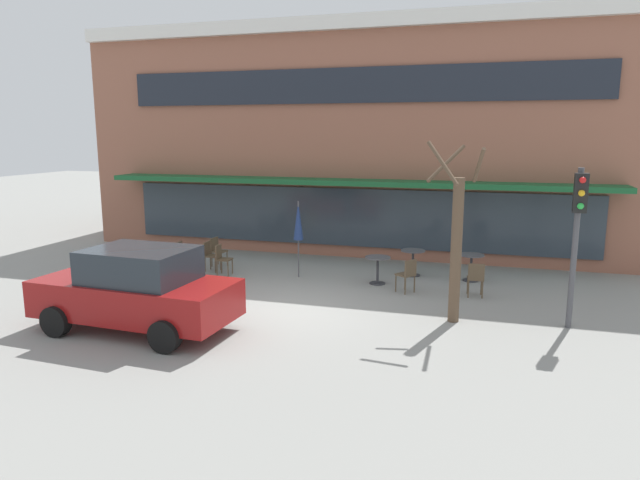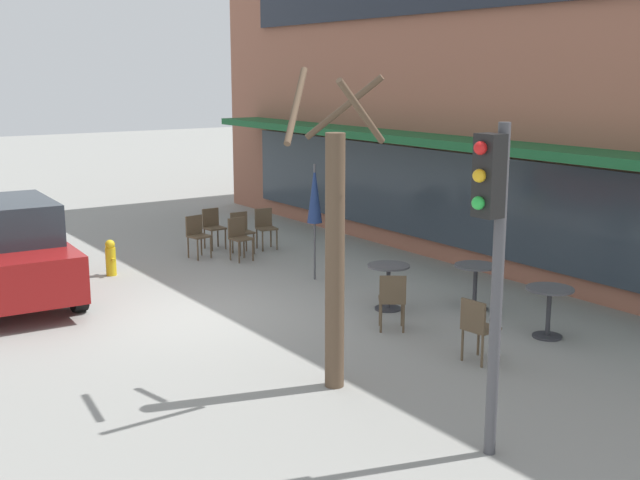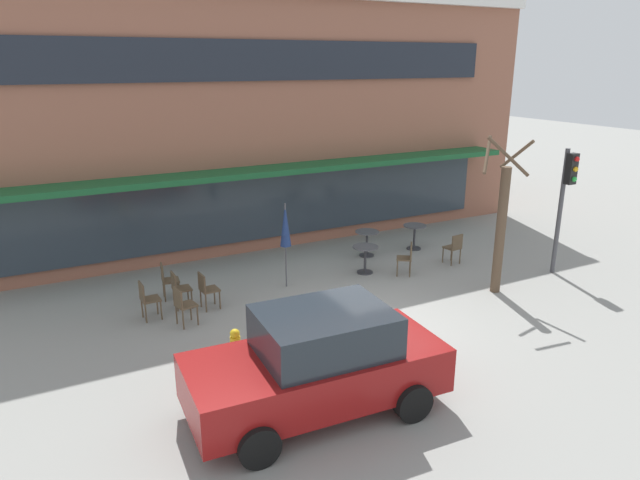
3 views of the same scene
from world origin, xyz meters
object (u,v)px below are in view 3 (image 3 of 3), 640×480
at_px(cafe_chair_4, 407,256).
at_px(street_tree, 501,223).
at_px(cafe_chair_6, 206,288).
at_px(fire_hydrant, 235,346).
at_px(cafe_chair_5, 167,279).
at_px(cafe_table_by_tree, 367,239).
at_px(patio_umbrella_green_folded, 285,226).
at_px(cafe_chair_3, 183,303).
at_px(cafe_chair_2, 179,287).
at_px(cafe_chair_0, 147,298).
at_px(traffic_light_pole, 566,191).
at_px(cafe_chair_1, 454,246).
at_px(cafe_table_streetside, 365,255).
at_px(parked_sedan, 318,362).
at_px(cafe_table_near_wall, 415,233).

height_order(cafe_chair_4, street_tree, street_tree).
xyz_separation_m(cafe_chair_6, fire_hydrant, (-0.26, -2.68, -0.17)).
relative_size(cafe_chair_5, street_tree, 0.23).
height_order(cafe_table_by_tree, street_tree, street_tree).
relative_size(patio_umbrella_green_folded, fire_hydrant, 3.12).
distance_m(cafe_chair_3, cafe_chair_5, 1.64).
bearing_deg(cafe_chair_2, cafe_chair_0, -159.84).
height_order(cafe_chair_4, traffic_light_pole, traffic_light_pole).
bearing_deg(fire_hydrant, cafe_chair_6, 84.50).
xyz_separation_m(cafe_chair_1, fire_hydrant, (-7.41, -2.42, -0.17)).
height_order(cafe_chair_0, cafe_chair_6, same).
distance_m(cafe_chair_5, traffic_light_pole, 10.44).
xyz_separation_m(patio_umbrella_green_folded, fire_hydrant, (-2.48, -3.09, -1.27)).
relative_size(cafe_chair_0, fire_hydrant, 1.26).
bearing_deg(cafe_chair_3, cafe_chair_2, 80.73).
distance_m(cafe_chair_2, cafe_chair_3, 0.99).
relative_size(cafe_chair_1, street_tree, 0.23).
height_order(street_tree, fire_hydrant, street_tree).
bearing_deg(cafe_chair_4, cafe_chair_1, 2.91).
height_order(cafe_chair_0, fire_hydrant, cafe_chair_0).
relative_size(cafe_chair_4, cafe_chair_5, 1.00).
relative_size(cafe_chair_4, cafe_chair_6, 1.00).
bearing_deg(fire_hydrant, traffic_light_pole, 3.26).
height_order(cafe_chair_1, cafe_chair_3, same).
bearing_deg(cafe_table_streetside, cafe_chair_5, 172.32).
xyz_separation_m(cafe_chair_1, cafe_chair_5, (-7.81, 1.28, 0.00)).
height_order(cafe_chair_6, parked_sedan, parked_sedan).
xyz_separation_m(cafe_chair_2, street_tree, (7.29, -2.68, 1.26)).
relative_size(cafe_table_near_wall, cafe_chair_0, 0.85).
distance_m(cafe_table_streetside, cafe_chair_3, 5.34).
distance_m(traffic_light_pole, fire_hydrant, 9.60).
xyz_separation_m(cafe_table_by_tree, cafe_chair_1, (1.81, -1.76, 0.01)).
xyz_separation_m(cafe_table_by_tree, cafe_chair_2, (-5.90, -1.15, 0.01)).
bearing_deg(cafe_chair_3, cafe_chair_4, 2.59).
xyz_separation_m(patio_umbrella_green_folded, cafe_chair_0, (-3.56, -0.34, -1.10)).
height_order(cafe_table_by_tree, cafe_chair_5, cafe_chair_5).
distance_m(cafe_table_by_tree, street_tree, 4.27).
bearing_deg(cafe_table_near_wall, cafe_chair_1, -84.26).
height_order(cafe_chair_1, street_tree, street_tree).
relative_size(patio_umbrella_green_folded, parked_sedan, 0.51).
distance_m(cafe_table_by_tree, cafe_chair_4, 1.85).
bearing_deg(fire_hydrant, cafe_chair_0, 111.47).
bearing_deg(cafe_table_near_wall, cafe_chair_4, -131.76).
bearing_deg(cafe_chair_5, cafe_table_streetside, -7.68).
height_order(patio_umbrella_green_folded, cafe_chair_0, patio_umbrella_green_folded).
relative_size(cafe_table_near_wall, cafe_chair_1, 0.85).
bearing_deg(street_tree, cafe_chair_1, 78.56).
relative_size(cafe_table_near_wall, cafe_chair_6, 0.85).
height_order(cafe_table_streetside, cafe_chair_4, cafe_chair_4).
bearing_deg(cafe_chair_3, parked_sedan, -74.70).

